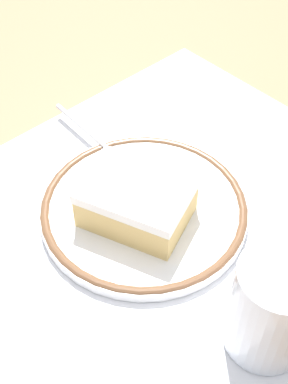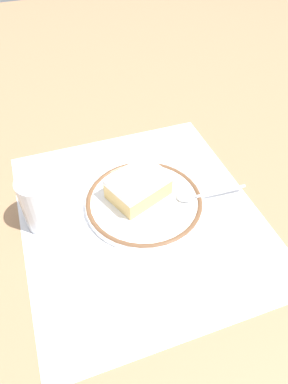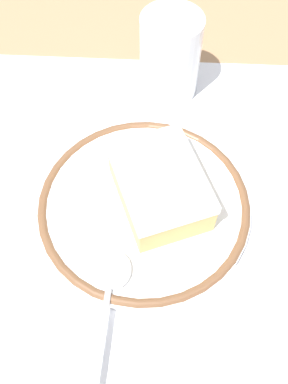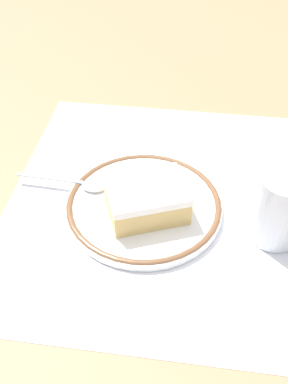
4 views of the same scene
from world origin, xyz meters
TOP-DOWN VIEW (x-y plane):
  - ground_plane at (0.00, 0.00)m, footprint 2.40×2.40m
  - placemat at (0.00, 0.00)m, footprint 0.44×0.39m
  - plate at (-0.02, 0.01)m, footprint 0.20×0.20m
  - cake_slice at (-0.03, 0.01)m, footprint 0.10×0.12m
  - spoon at (0.01, 0.10)m, footprint 0.03×0.13m
  - cup at (-0.04, -0.15)m, footprint 0.07×0.07m
  - napkin at (0.13, 0.03)m, footprint 0.15×0.14m

SIDE VIEW (x-z plane):
  - ground_plane at x=0.00m, z-range 0.00..0.00m
  - placemat at x=0.00m, z-range 0.00..0.00m
  - napkin at x=0.13m, z-range 0.00..0.00m
  - plate at x=-0.02m, z-range 0.00..0.02m
  - spoon at x=0.01m, z-range 0.01..0.02m
  - cake_slice at x=-0.03m, z-range 0.01..0.06m
  - cup at x=-0.04m, z-range 0.00..0.09m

